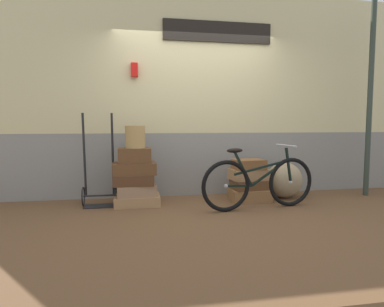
# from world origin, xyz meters

# --- Properties ---
(ground) EXTENTS (9.48, 5.20, 0.06)m
(ground) POSITION_xyz_m (0.00, 0.00, -0.03)
(ground) COLOR brown
(station_building) EXTENTS (7.48, 0.74, 3.16)m
(station_building) POSITION_xyz_m (0.01, 0.85, 1.58)
(station_building) COLOR gray
(station_building) RESTS_ON ground
(suitcase_0) EXTENTS (0.62, 0.43, 0.14)m
(suitcase_0) POSITION_xyz_m (-0.93, 0.24, 0.07)
(suitcase_0) COLOR #9E754C
(suitcase_0) RESTS_ON ground
(suitcase_1) EXTENTS (0.54, 0.41, 0.15)m
(suitcase_1) POSITION_xyz_m (-0.94, 0.24, 0.21)
(suitcase_1) COLOR #937051
(suitcase_1) RESTS_ON suitcase_0
(suitcase_2) EXTENTS (0.56, 0.42, 0.14)m
(suitcase_2) POSITION_xyz_m (-0.97, 0.25, 0.36)
(suitcase_2) COLOR #4C2D19
(suitcase_2) RESTS_ON suitcase_1
(suitcase_3) EXTENTS (0.60, 0.41, 0.16)m
(suitcase_3) POSITION_xyz_m (-0.97, 0.26, 0.51)
(suitcase_3) COLOR brown
(suitcase_3) RESTS_ON suitcase_2
(suitcase_4) EXTENTS (0.45, 0.31, 0.20)m
(suitcase_4) POSITION_xyz_m (-0.95, 0.24, 0.69)
(suitcase_4) COLOR brown
(suitcase_4) RESTS_ON suitcase_3
(suitcase_5) EXTENTS (0.59, 0.45, 0.17)m
(suitcase_5) POSITION_xyz_m (0.70, 0.23, 0.09)
(suitcase_5) COLOR olive
(suitcase_5) RESTS_ON ground
(suitcase_6) EXTENTS (0.54, 0.40, 0.14)m
(suitcase_6) POSITION_xyz_m (0.70, 0.22, 0.24)
(suitcase_6) COLOR brown
(suitcase_6) RESTS_ON suitcase_5
(suitcase_7) EXTENTS (0.57, 0.41, 0.15)m
(suitcase_7) POSITION_xyz_m (0.69, 0.24, 0.39)
(suitcase_7) COLOR #9E754C
(suitcase_7) RESTS_ON suitcase_6
(suitcase_8) EXTENTS (0.46, 0.36, 0.14)m
(suitcase_8) POSITION_xyz_m (0.68, 0.22, 0.54)
(suitcase_8) COLOR brown
(suitcase_8) RESTS_ON suitcase_7
(wicker_basket) EXTENTS (0.27, 0.27, 0.30)m
(wicker_basket) POSITION_xyz_m (-0.94, 0.24, 0.95)
(wicker_basket) COLOR #A8844C
(wicker_basket) RESTS_ON suitcase_4
(luggage_trolley) EXTENTS (0.46, 0.35, 1.27)m
(luggage_trolley) POSITION_xyz_m (-1.44, 0.33, 0.30)
(luggage_trolley) COLOR black
(luggage_trolley) RESTS_ON ground
(burlap_sack) EXTENTS (0.55, 0.47, 0.54)m
(burlap_sack) POSITION_xyz_m (1.28, 0.32, 0.27)
(burlap_sack) COLOR #9E8966
(burlap_sack) RESTS_ON ground
(bicycle) EXTENTS (1.62, 0.46, 0.84)m
(bicycle) POSITION_xyz_m (0.65, -0.25, 0.35)
(bicycle) COLOR black
(bicycle) RESTS_ON ground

